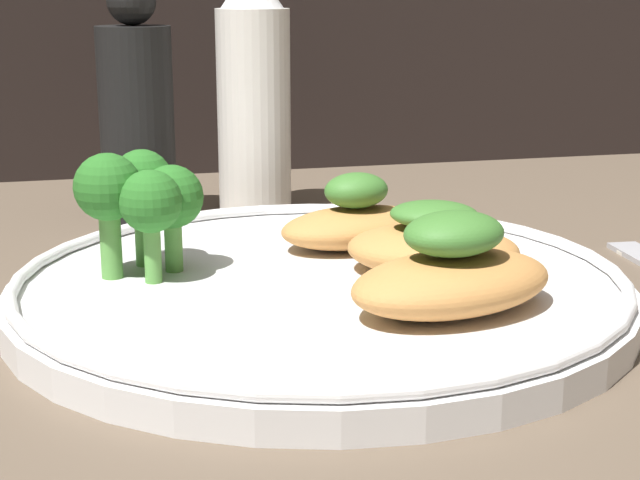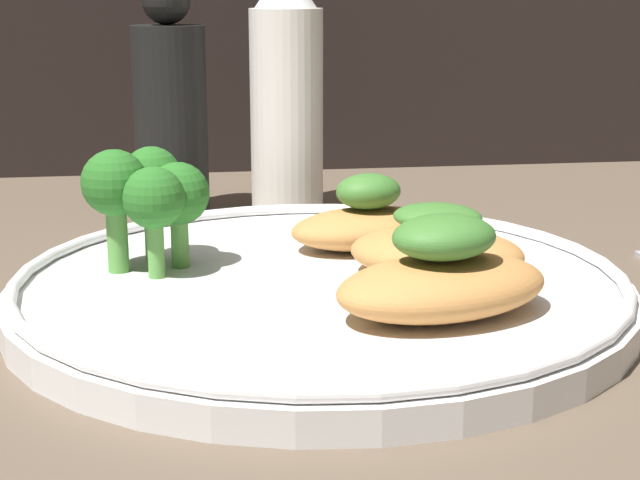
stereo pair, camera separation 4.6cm
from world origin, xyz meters
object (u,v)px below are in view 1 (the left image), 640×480
sauce_bottle (254,95)px  pepper_grinder (137,112)px  plate (320,289)px  broccoli_bunch (142,195)px

sauce_bottle → pepper_grinder: sauce_bottle is taller
plate → sauce_bottle: sauce_bottle is taller
sauce_bottle → pepper_grinder: (-7.73, 0.00, -0.90)cm
broccoli_bunch → sauce_bottle: bearing=64.3°
broccoli_bunch → pepper_grinder: bearing=86.8°
sauce_bottle → plate: bearing=-92.1°
plate → broccoli_bunch: size_ratio=4.79×
sauce_bottle → pepper_grinder: bearing=180.0°
plate → sauce_bottle: (0.77, 21.34, 6.91)cm
broccoli_bunch → pepper_grinder: size_ratio=0.39×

